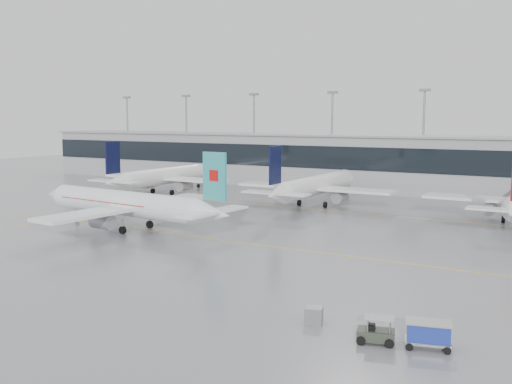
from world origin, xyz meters
The scene contains 14 objects.
ground centered at (0.00, 0.00, 0.00)m, with size 320.00×320.00×0.00m, color gray.
taxi_line_main centered at (0.00, 0.00, 0.01)m, with size 120.00×0.25×0.01m, color gold.
taxi_line_north centered at (0.00, 30.00, 0.01)m, with size 120.00×0.25×0.01m, color gold.
taxi_line_cross centered at (-30.00, 15.00, 0.01)m, with size 0.25×60.00×0.01m, color gold.
terminal centered at (0.00, 62.00, 6.00)m, with size 180.00×15.00×12.00m, color gray.
terminal_glass centered at (0.00, 54.45, 7.50)m, with size 180.00×0.20×5.00m, color black.
terminal_roof centered at (0.00, 62.00, 12.20)m, with size 182.00×16.00×0.40m, color gray.
light_masts centered at (0.00, 68.00, 13.34)m, with size 156.40×1.00×22.60m.
air_canada_jet centered at (-13.55, -0.82, 3.75)m, with size 37.34×30.18×11.80m.
parked_jet_b centered at (-35.00, 33.69, 3.71)m, with size 29.64×36.96×11.72m.
parked_jet_c centered at (0.00, 33.69, 3.71)m, with size 29.64×36.96×11.72m.
baggage_tug centered at (30.52, -23.62, 0.68)m, with size 4.05×2.27×1.92m.
baggage_cart centered at (34.00, -22.70, 1.13)m, with size 3.46×2.47×1.93m.
gse_unit centered at (25.08, -22.32, 0.67)m, with size 1.34×1.25×1.34m, color slate.
Camera 1 is at (42.69, -61.87, 15.99)m, focal length 40.00 mm.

